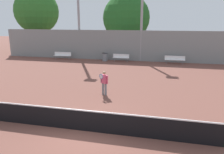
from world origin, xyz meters
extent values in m
plane|color=brown|center=(0.00, 0.00, 0.00)|extent=(100.00, 100.00, 0.00)
cube|color=black|center=(0.00, 0.00, 0.45)|extent=(10.82, 0.03, 0.91)
cube|color=white|center=(0.00, 0.00, 0.93)|extent=(10.82, 0.04, 0.05)
cylinder|color=slate|center=(-0.53, 4.74, 0.38)|extent=(0.14, 0.14, 0.77)
cylinder|color=slate|center=(-0.33, 4.63, 0.38)|extent=(0.14, 0.14, 0.77)
cube|color=#DB4C6B|center=(-0.43, 4.68, 1.03)|extent=(0.45, 0.37, 0.53)
cylinder|color=#DB4C6B|center=(-0.66, 4.80, 1.04)|extent=(0.10, 0.10, 0.51)
cylinder|color=#DB4C6B|center=(-0.21, 4.56, 1.04)|extent=(0.10, 0.10, 0.51)
sphere|color=tan|center=(-0.43, 4.68, 1.43)|extent=(0.21, 0.21, 0.21)
cylinder|color=black|center=(-0.57, 4.44, 1.01)|extent=(0.03, 0.03, 0.22)
torus|color=#28519E|center=(-0.57, 4.44, 1.26)|extent=(0.29, 0.17, 0.31)
cylinder|color=silver|center=(-0.57, 4.44, 1.26)|extent=(0.24, 0.13, 0.27)
cube|color=white|center=(-1.58, 16.20, 0.44)|extent=(1.85, 0.40, 0.04)
cylinder|color=gray|center=(-2.32, 16.20, 0.21)|extent=(0.06, 0.06, 0.42)
cylinder|color=gray|center=(-0.84, 16.20, 0.21)|extent=(0.06, 0.06, 0.42)
cube|color=white|center=(-1.58, 16.38, 0.66)|extent=(1.85, 0.04, 0.40)
cube|color=white|center=(4.33, 16.20, 0.44)|extent=(2.15, 0.40, 0.04)
cylinder|color=gray|center=(3.48, 16.20, 0.21)|extent=(0.06, 0.06, 0.42)
cylinder|color=gray|center=(5.19, 16.20, 0.21)|extent=(0.06, 0.06, 0.42)
cube|color=white|center=(4.33, 16.38, 0.66)|extent=(2.15, 0.04, 0.40)
cube|color=white|center=(-8.80, 16.20, 0.44)|extent=(2.15, 0.40, 0.04)
cylinder|color=gray|center=(-9.66, 16.20, 0.21)|extent=(0.06, 0.06, 0.42)
cylinder|color=gray|center=(-7.94, 16.20, 0.21)|extent=(0.06, 0.06, 0.42)
cube|color=white|center=(-8.80, 16.38, 0.66)|extent=(2.15, 0.04, 0.40)
cylinder|color=#939399|center=(-7.04, 17.58, 5.93)|extent=(0.28, 0.28, 11.86)
cylinder|color=#939399|center=(0.53, 17.26, 4.29)|extent=(0.28, 0.28, 8.59)
cylinder|color=gray|center=(-3.50, 16.32, 0.43)|extent=(0.61, 0.61, 0.87)
cylinder|color=#333338|center=(-3.50, 16.32, 0.89)|extent=(0.64, 0.64, 0.04)
cube|color=gray|center=(0.00, 17.15, 1.74)|extent=(33.32, 0.06, 3.49)
cylinder|color=brown|center=(-16.22, 23.49, 1.62)|extent=(0.34, 0.34, 3.24)
sphere|color=#2D6B28|center=(-16.22, 23.49, 5.93)|extent=(6.71, 6.71, 6.71)
cylinder|color=brown|center=(-2.22, 23.29, 1.16)|extent=(0.33, 0.33, 2.32)
sphere|color=#235B23|center=(-2.22, 23.29, 4.93)|extent=(6.53, 6.53, 6.53)
camera|label=1|loc=(3.00, -7.93, 4.55)|focal=35.00mm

